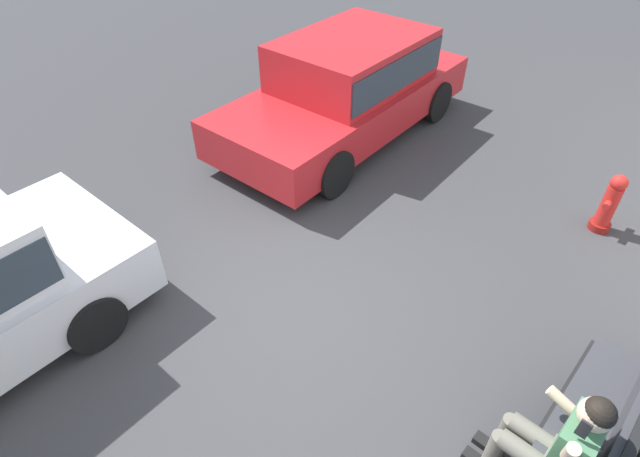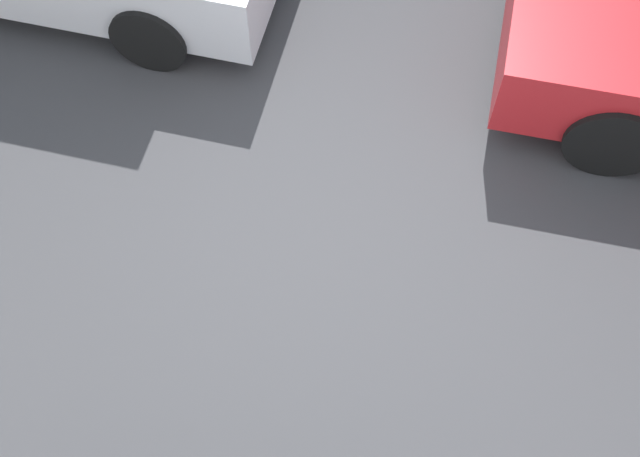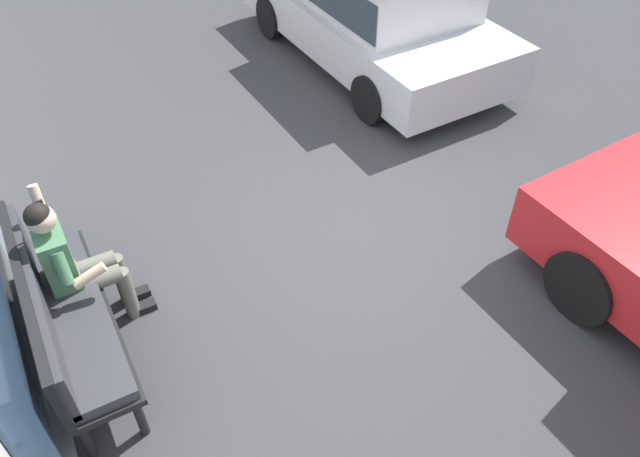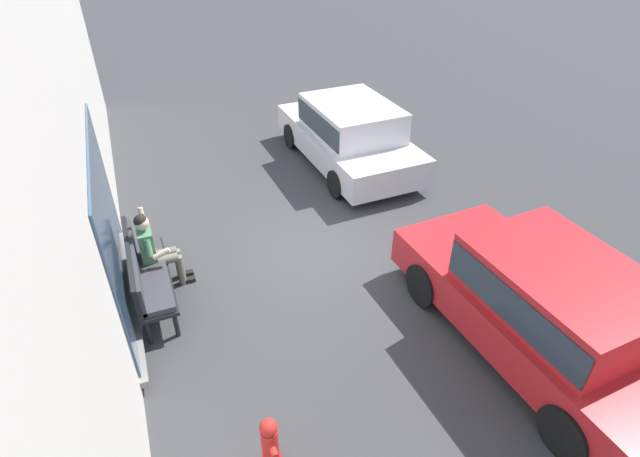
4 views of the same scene
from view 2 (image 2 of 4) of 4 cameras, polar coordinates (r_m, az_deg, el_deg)
name	(u,v)px [view 2 (image 2 of 4)]	position (r m, az deg, el deg)	size (l,w,h in m)	color
ground_plane	(324,230)	(5.63, 0.26, -0.10)	(60.00, 60.00, 0.00)	#38383A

